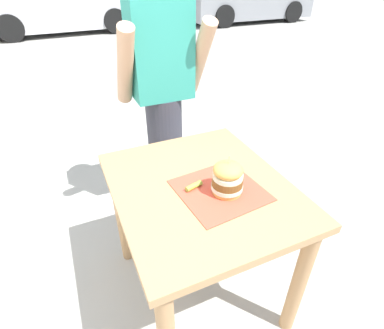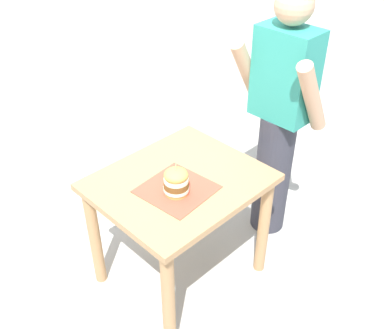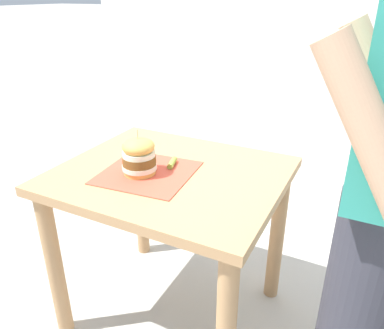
% 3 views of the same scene
% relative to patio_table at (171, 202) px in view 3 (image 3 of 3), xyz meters
% --- Properties ---
extents(ground_plane, '(80.00, 80.00, 0.00)m').
position_rel_patio_table_xyz_m(ground_plane, '(0.00, 0.00, -0.62)').
color(ground_plane, '#ADAAA3').
extents(patio_table, '(0.78, 0.91, 0.77)m').
position_rel_patio_table_xyz_m(patio_table, '(0.00, 0.00, 0.00)').
color(patio_table, tan).
rests_on(patio_table, ground).
extents(serving_paper, '(0.39, 0.39, 0.00)m').
position_rel_patio_table_xyz_m(serving_paper, '(0.06, -0.07, 0.15)').
color(serving_paper, '#D64C38').
rests_on(serving_paper, patio_table).
extents(sandwich, '(0.14, 0.14, 0.19)m').
position_rel_patio_table_xyz_m(sandwich, '(0.08, -0.10, 0.23)').
color(sandwich, gold).
rests_on(sandwich, serving_paper).
extents(pickle_spear, '(0.09, 0.05, 0.02)m').
position_rel_patio_table_xyz_m(pickle_spear, '(-0.04, -0.01, 0.16)').
color(pickle_spear, '#8EA83D').
rests_on(pickle_spear, serving_paper).
extents(diner_across_table, '(0.55, 0.35, 1.69)m').
position_rel_patio_table_xyz_m(diner_across_table, '(0.10, 0.78, 0.27)').
color(diner_across_table, '#33333D').
rests_on(diner_across_table, ground).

